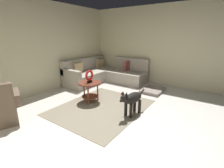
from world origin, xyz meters
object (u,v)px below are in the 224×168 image
Objects in this scene: dog_bed_mat at (153,90)px; dog_toy_ball at (122,94)px; dog at (132,99)px; side_table at (90,87)px; sectional_couch at (104,74)px; torus_sculpture at (89,76)px.

dog_toy_ball is at bearing 140.11° from dog_bed_mat.
dog is (-1.76, -0.17, 0.33)m from dog_bed_mat.
dog is (-0.05, -1.28, -0.04)m from side_table.
dog_toy_ball is (0.92, -0.44, -0.38)m from side_table.
dog_bed_mat is at bearing -90.36° from sectional_couch.
side_table is 1.28m from dog.
sectional_couch is 3.75× the size of side_table.
dog_toy_ball is (-0.81, -1.27, -0.25)m from sectional_couch.
torus_sculpture is 2.14m from dog_bed_mat.
torus_sculpture reaches higher than dog_bed_mat.
side_table is (-1.72, -0.83, 0.12)m from sectional_couch.
torus_sculpture is at bearing -104.04° from side_table.
side_table is at bearing 75.96° from torus_sculpture.
sectional_couch is 2.67× the size of dog.
torus_sculpture is at bearing 147.12° from dog_bed_mat.
torus_sculpture is 1.32m from dog.
dog is 1.33m from dog_toy_ball.
dog_toy_ball is at bearing -38.85° from dog.
dog reaches higher than side_table.
sectional_couch is 2.76m from dog.
dog is (-1.78, -2.11, 0.09)m from sectional_couch.
dog_bed_mat is at bearing -39.89° from dog_toy_ball.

